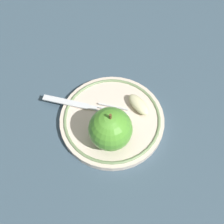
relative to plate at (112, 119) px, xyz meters
name	(u,v)px	position (x,y,z in m)	size (l,w,h in m)	color
ground_plane	(102,122)	(0.02, 0.00, -0.01)	(2.00, 2.00, 0.00)	#394E5E
plate	(112,119)	(0.00, 0.00, 0.00)	(0.20, 0.20, 0.02)	beige
apple_red_whole	(110,129)	(0.00, 0.05, 0.05)	(0.08, 0.08, 0.09)	#549F31
apple_slice_front	(139,105)	(-0.05, -0.02, 0.02)	(0.06, 0.02, 0.02)	beige
fork	(82,105)	(0.06, -0.03, 0.01)	(0.17, 0.06, 0.00)	silver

